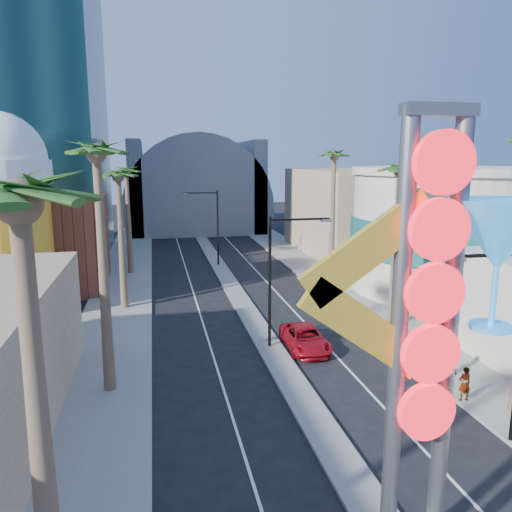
% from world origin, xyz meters
% --- Properties ---
extents(sidewalk_west, '(5.00, 100.00, 0.15)m').
position_xyz_m(sidewalk_west, '(-9.50, 35.00, 0.07)').
color(sidewalk_west, gray).
rests_on(sidewalk_west, ground).
extents(sidewalk_east, '(5.00, 100.00, 0.15)m').
position_xyz_m(sidewalk_east, '(9.50, 35.00, 0.07)').
color(sidewalk_east, gray).
rests_on(sidewalk_east, ground).
extents(median, '(1.60, 84.00, 0.15)m').
position_xyz_m(median, '(0.00, 38.00, 0.07)').
color(median, gray).
rests_on(median, ground).
extents(brick_filler_west, '(10.00, 10.00, 8.00)m').
position_xyz_m(brick_filler_west, '(-16.00, 38.00, 4.00)').
color(brick_filler_west, brown).
rests_on(brick_filler_west, ground).
extents(filler_east, '(10.00, 20.00, 10.00)m').
position_xyz_m(filler_east, '(16.00, 48.00, 5.00)').
color(filler_east, '#A18168').
rests_on(filler_east, ground).
extents(beer_mug, '(7.00, 7.00, 14.50)m').
position_xyz_m(beer_mug, '(-17.00, 30.00, 7.84)').
color(beer_mug, orange).
rests_on(beer_mug, ground).
extents(turquoise_building, '(16.60, 16.60, 10.60)m').
position_xyz_m(turquoise_building, '(18.00, 30.00, 5.25)').
color(turquoise_building, beige).
rests_on(turquoise_building, ground).
extents(canopy, '(22.00, 16.00, 22.00)m').
position_xyz_m(canopy, '(0.00, 72.00, 4.31)').
color(canopy, slate).
rests_on(canopy, ground).
extents(neon_sign, '(6.53, 2.60, 12.55)m').
position_xyz_m(neon_sign, '(0.82, 2.96, 7.31)').
color(neon_sign, gray).
rests_on(neon_sign, ground).
extents(streetlight_0, '(3.79, 0.25, 8.00)m').
position_xyz_m(streetlight_0, '(0.55, 20.00, 4.88)').
color(streetlight_0, black).
rests_on(streetlight_0, ground).
extents(streetlight_1, '(3.79, 0.25, 8.00)m').
position_xyz_m(streetlight_1, '(-0.55, 44.00, 4.88)').
color(streetlight_1, black).
rests_on(streetlight_1, ground).
extents(streetlight_2, '(3.45, 0.25, 8.00)m').
position_xyz_m(streetlight_2, '(6.72, 8.00, 4.83)').
color(streetlight_2, black).
rests_on(streetlight_2, ground).
extents(palm_0, '(2.40, 2.40, 11.70)m').
position_xyz_m(palm_0, '(-9.00, 2.00, 9.93)').
color(palm_0, brown).
rests_on(palm_0, ground).
extents(palm_1, '(2.40, 2.40, 12.70)m').
position_xyz_m(palm_1, '(-9.00, 16.00, 10.82)').
color(palm_1, brown).
rests_on(palm_1, ground).
extents(palm_2, '(2.40, 2.40, 11.20)m').
position_xyz_m(palm_2, '(-9.00, 30.00, 9.48)').
color(palm_2, brown).
rests_on(palm_2, ground).
extents(palm_3, '(2.40, 2.40, 11.20)m').
position_xyz_m(palm_3, '(-9.00, 42.00, 9.48)').
color(palm_3, brown).
rests_on(palm_3, ground).
extents(palm_6, '(2.40, 2.40, 11.70)m').
position_xyz_m(palm_6, '(9.00, 22.00, 9.93)').
color(palm_6, brown).
rests_on(palm_6, ground).
extents(palm_7, '(2.40, 2.40, 12.70)m').
position_xyz_m(palm_7, '(9.00, 34.00, 10.82)').
color(palm_7, brown).
rests_on(palm_7, ground).
extents(red_pickup, '(2.29, 4.87, 1.35)m').
position_xyz_m(red_pickup, '(2.05, 19.39, 0.67)').
color(red_pickup, '#B30D1A').
rests_on(red_pickup, ground).
extents(pedestrian_a, '(0.62, 0.41, 1.66)m').
position_xyz_m(pedestrian_a, '(7.32, 11.36, 0.98)').
color(pedestrian_a, gray).
rests_on(pedestrian_a, sidewalk_east).
extents(pedestrian_b, '(0.84, 0.69, 1.58)m').
position_xyz_m(pedestrian_b, '(8.37, 14.15, 0.94)').
color(pedestrian_b, gray).
rests_on(pedestrian_b, sidewalk_east).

